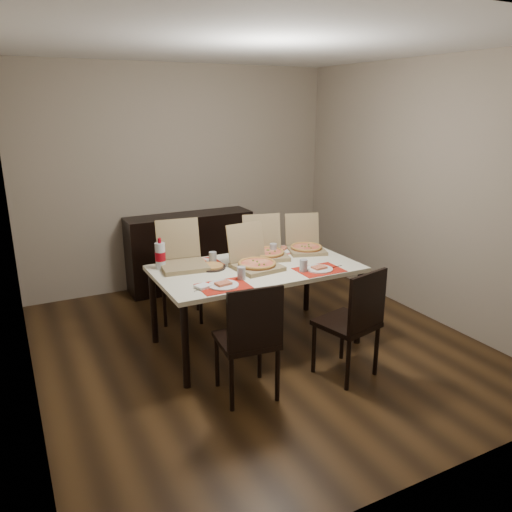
% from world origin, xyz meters
% --- Properties ---
extents(ground, '(3.80, 4.00, 0.02)m').
position_xyz_m(ground, '(0.00, 0.00, -0.01)').
color(ground, '#3B2612').
rests_on(ground, ground).
extents(room_walls, '(3.84, 4.02, 2.62)m').
position_xyz_m(room_walls, '(0.00, 0.43, 1.73)').
color(room_walls, gray).
rests_on(room_walls, ground).
extents(sideboard, '(1.50, 0.40, 0.90)m').
position_xyz_m(sideboard, '(0.00, 1.78, 0.45)').
color(sideboard, black).
rests_on(sideboard, ground).
extents(dining_table, '(1.80, 1.00, 0.75)m').
position_xyz_m(dining_table, '(0.01, 0.06, 0.68)').
color(dining_table, '#EAE5C5').
rests_on(dining_table, ground).
extents(chair_near_left, '(0.46, 0.46, 0.93)m').
position_xyz_m(chair_near_left, '(-0.45, -0.74, 0.51)').
color(chair_near_left, black).
rests_on(chair_near_left, ground).
extents(chair_near_right, '(0.50, 0.50, 0.93)m').
position_xyz_m(chair_near_right, '(0.42, -0.84, 0.51)').
color(chair_near_right, black).
rests_on(chair_near_right, ground).
extents(chair_far_left, '(0.52, 0.52, 0.93)m').
position_xyz_m(chair_far_left, '(-0.40, 0.98, 0.51)').
color(chair_far_left, black).
rests_on(chair_far_left, ground).
extents(chair_far_right, '(0.54, 0.54, 0.93)m').
position_xyz_m(chair_far_right, '(0.39, 0.86, 0.51)').
color(chair_far_right, black).
rests_on(chair_far_right, ground).
extents(setting_near_left, '(0.49, 0.30, 0.11)m').
position_xyz_m(setting_near_left, '(-0.42, -0.24, 0.77)').
color(setting_near_left, red).
rests_on(setting_near_left, dining_table).
extents(setting_near_right, '(0.45, 0.30, 0.11)m').
position_xyz_m(setting_near_right, '(0.42, -0.27, 0.77)').
color(setting_near_right, red).
rests_on(setting_near_right, dining_table).
extents(setting_far_left, '(0.50, 0.30, 0.11)m').
position_xyz_m(setting_far_left, '(-0.40, 0.37, 0.77)').
color(setting_far_left, red).
rests_on(setting_far_left, dining_table).
extents(setting_far_right, '(0.45, 0.30, 0.11)m').
position_xyz_m(setting_far_right, '(0.44, 0.38, 0.77)').
color(setting_far_right, red).
rests_on(setting_far_right, dining_table).
extents(napkin_loose, '(0.16, 0.16, 0.02)m').
position_xyz_m(napkin_loose, '(0.01, -0.02, 0.76)').
color(napkin_loose, white).
rests_on(napkin_loose, dining_table).
extents(pizza_box_center, '(0.42, 0.45, 0.38)m').
position_xyz_m(pizza_box_center, '(-0.01, 0.03, 0.81)').
color(pizza_box_center, olive).
rests_on(pizza_box_center, dining_table).
extents(pizza_box_right, '(0.44, 0.47, 0.35)m').
position_xyz_m(pizza_box_right, '(0.68, 0.29, 0.81)').
color(pizza_box_right, olive).
rests_on(pizza_box_right, dining_table).
extents(pizza_box_left, '(0.45, 0.48, 0.40)m').
position_xyz_m(pizza_box_left, '(-0.57, 0.37, 0.81)').
color(pizza_box_left, olive).
rests_on(pizza_box_left, dining_table).
extents(pizza_box_extra, '(0.46, 0.49, 0.38)m').
position_xyz_m(pizza_box_extra, '(0.24, 0.30, 0.81)').
color(pizza_box_extra, olive).
rests_on(pizza_box_extra, dining_table).
extents(faina_plate, '(0.25, 0.25, 0.03)m').
position_xyz_m(faina_plate, '(-0.36, 0.20, 0.76)').
color(faina_plate, black).
rests_on(faina_plate, dining_table).
extents(dip_bowl, '(0.16, 0.16, 0.03)m').
position_xyz_m(dip_bowl, '(0.04, 0.24, 0.77)').
color(dip_bowl, white).
rests_on(dip_bowl, dining_table).
extents(soda_bottle, '(0.09, 0.09, 0.28)m').
position_xyz_m(soda_bottle, '(-0.76, 0.41, 0.87)').
color(soda_bottle, silver).
rests_on(soda_bottle, dining_table).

